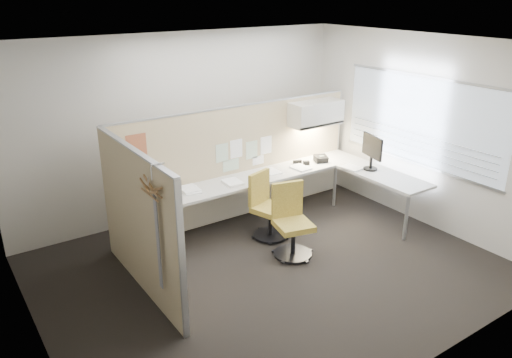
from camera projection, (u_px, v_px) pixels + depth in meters
floor at (270, 269)px, 6.42m from camera, size 5.50×4.50×0.01m
ceiling at (272, 44)px, 5.41m from camera, size 5.50×4.50×0.01m
wall_back at (185, 126)px, 7.65m from camera, size 5.50×0.02×2.80m
wall_front at (429, 240)px, 4.19m from camera, size 5.50×0.02×2.80m
wall_left at (23, 224)px, 4.46m from camera, size 0.02×4.50×2.80m
wall_right at (421, 131)px, 7.37m from camera, size 0.02×4.50×2.80m
window_pane at (421, 121)px, 7.30m from camera, size 0.01×2.80×1.30m
partition_back at (238, 163)px, 7.63m from camera, size 4.10×0.06×1.75m
partition_left at (139, 222)px, 5.70m from camera, size 0.06×2.20×1.75m
desk at (276, 184)px, 7.56m from camera, size 4.00×2.07×0.73m
overhead_bin at (316, 113)px, 7.95m from camera, size 0.90×0.36×0.38m
task_light_strip at (315, 126)px, 8.03m from camera, size 0.60×0.06×0.02m
pinned_papers at (244, 153)px, 7.59m from camera, size 1.01×0.00×0.47m
poster at (137, 147)px, 6.56m from camera, size 0.28×0.00×0.35m
chair_left at (267, 208)px, 7.12m from camera, size 0.55×0.57×0.94m
chair_right at (291, 223)px, 6.63m from camera, size 0.55×0.57×0.98m
monitor at (372, 150)px, 7.65m from camera, size 0.22×0.51×0.55m
phone at (321, 159)px, 8.10m from camera, size 0.26×0.25×0.12m
stapler at (297, 162)px, 8.04m from camera, size 0.14×0.09×0.05m
tape_dispenser at (306, 163)px, 7.98m from camera, size 0.12×0.10×0.06m
coat_hook at (153, 200)px, 4.94m from camera, size 0.18×0.45×1.36m
paper_stack_0 at (164, 200)px, 6.61m from camera, size 0.27×0.33×0.03m
paper_stack_1 at (191, 191)px, 6.93m from camera, size 0.28×0.34×0.02m
paper_stack_2 at (233, 183)px, 7.20m from camera, size 0.25×0.32×0.04m
paper_stack_3 at (271, 171)px, 7.67m from camera, size 0.24×0.31×0.01m
paper_stack_4 at (301, 168)px, 7.81m from camera, size 0.25×0.32×0.02m
paper_stack_5 at (352, 168)px, 7.82m from camera, size 0.26×0.32×0.02m
paper_stack_6 at (189, 189)px, 6.95m from camera, size 0.24×0.31×0.04m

